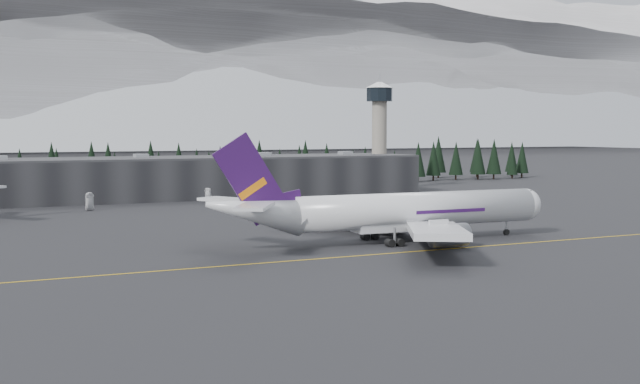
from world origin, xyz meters
name	(u,v)px	position (x,y,z in m)	size (l,w,h in m)	color
ground	(371,253)	(0.00, 0.00, 0.00)	(1400.00, 1400.00, 0.00)	black
taxiline	(377,254)	(0.00, -2.00, 0.01)	(400.00, 0.40, 0.02)	gold
terminal	(174,177)	(0.00, 125.00, 6.30)	(160.00, 30.00, 12.60)	black
control_tower	(379,123)	(75.00, 128.00, 23.41)	(10.00, 10.00, 37.70)	gray
treeline	(145,168)	(0.00, 162.00, 7.50)	(360.00, 20.00, 15.00)	black
jet_main	(389,212)	(9.07, 9.46, 5.78)	(69.68, 64.28, 20.48)	silver
gse_vehicle_a	(89,208)	(-30.66, 94.98, 0.67)	(2.21, 4.80, 1.33)	silver
gse_vehicle_b	(209,201)	(3.47, 100.54, 0.77)	(1.82, 4.52, 1.54)	white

